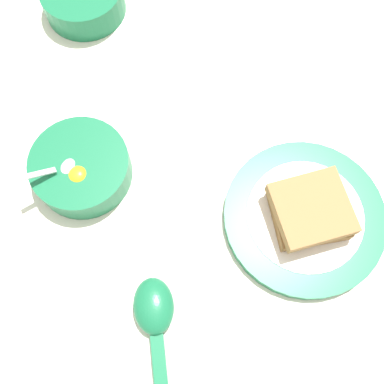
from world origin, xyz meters
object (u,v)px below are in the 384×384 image
at_px(toast_plate, 304,217).
at_px(soup_spoon, 154,314).
at_px(egg_bowl, 81,168).
at_px(toast_sandwich, 309,214).

height_order(toast_plate, soup_spoon, soup_spoon).
distance_m(egg_bowl, toast_plate, 0.31).
relative_size(toast_plate, soup_spoon, 1.58).
distance_m(toast_plate, toast_sandwich, 0.03).
height_order(egg_bowl, toast_plate, egg_bowl).
xyz_separation_m(egg_bowl, toast_plate, (-0.07, 0.30, -0.02)).
bearing_deg(toast_sandwich, toast_plate, -164.52).
relative_size(toast_plate, toast_sandwich, 1.69).
bearing_deg(toast_plate, egg_bowl, -76.35).
height_order(egg_bowl, toast_sandwich, egg_bowl).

